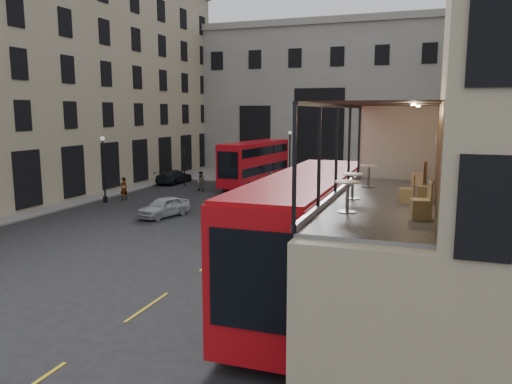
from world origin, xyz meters
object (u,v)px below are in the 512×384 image
(cafe_table_mid, at_px, (353,182))
(car_b, at_px, (262,193))
(cafe_chair_d, at_px, (419,178))
(cafe_chair_a, at_px, (421,208))
(car_c, at_px, (174,177))
(traffic_light_far, at_px, (184,162))
(pedestrian_a, at_px, (201,181))
(bus_near, at_px, (306,232))
(street_lamp_a, at_px, (104,173))
(bus_far, at_px, (255,161))
(pedestrian_c, at_px, (340,171))
(traffic_light_near, at_px, (270,195))
(pedestrian_d, at_px, (360,180))
(cafe_chair_b, at_px, (425,192))
(cafe_chair_c, at_px, (407,195))
(pedestrian_b, at_px, (267,170))
(cafe_table_near, at_px, (348,192))
(cyclist, at_px, (239,216))
(street_lamp_b, at_px, (290,160))
(cafe_table_far, at_px, (369,173))
(pedestrian_e, at_px, (124,189))
(car_a, at_px, (164,207))
(bicycle, at_px, (303,207))

(cafe_table_mid, bearing_deg, car_b, 115.08)
(cafe_table_mid, bearing_deg, cafe_chair_d, 62.84)
(cafe_chair_a, bearing_deg, car_c, 127.62)
(traffic_light_far, xyz_separation_m, pedestrian_a, (2.86, -2.20, -1.51))
(bus_near, relative_size, car_b, 3.18)
(street_lamp_a, relative_size, cafe_table_mid, 6.70)
(bus_far, height_order, pedestrian_c, bus_far)
(traffic_light_near, bearing_deg, traffic_light_far, 131.19)
(pedestrian_d, height_order, cafe_table_mid, cafe_table_mid)
(pedestrian_c, distance_m, cafe_chair_a, 42.59)
(pedestrian_d, xyz_separation_m, cafe_chair_b, (6.29, -32.31, 4.05))
(cafe_chair_c, bearing_deg, cafe_chair_a, -78.69)
(cafe_chair_c, bearing_deg, pedestrian_b, 113.95)
(traffic_light_near, xyz_separation_m, cafe_chair_a, (8.62, -14.50, 2.46))
(traffic_light_near, distance_m, cafe_table_mid, 14.04)
(pedestrian_a, height_order, cafe_chair_a, cafe_chair_a)
(street_lamp_a, distance_m, cafe_chair_a, 32.14)
(car_c, xyz_separation_m, pedestrian_a, (4.86, -3.66, 0.21))
(pedestrian_c, relative_size, cafe_table_near, 1.87)
(street_lamp_a, bearing_deg, bus_near, -37.23)
(car_c, xyz_separation_m, cafe_table_mid, (22.55, -29.58, 4.42))
(traffic_light_near, xyz_separation_m, cafe_table_near, (6.74, -14.28, 2.74))
(cyclist, height_order, cafe_chair_c, cafe_chair_c)
(cafe_chair_b, relative_size, cafe_chair_c, 1.00)
(pedestrian_b, height_order, cafe_table_mid, cafe_table_mid)
(street_lamp_b, xyz_separation_m, cyclist, (2.56, -20.86, -1.61))
(pedestrian_a, relative_size, pedestrian_b, 1.16)
(cafe_table_near, bearing_deg, street_lamp_a, 138.28)
(traffic_light_near, height_order, cafe_table_mid, cafe_table_mid)
(pedestrian_a, relative_size, pedestrian_d, 1.14)
(cafe_chair_a, bearing_deg, pedestrian_d, 100.07)
(street_lamp_a, relative_size, cyclist, 3.41)
(traffic_light_far, xyz_separation_m, street_lamp_a, (-2.00, -10.00, -0.03))
(car_c, distance_m, cafe_table_near, 39.30)
(cyclist, relative_size, cafe_table_far, 1.97)
(cafe_table_near, height_order, cafe_chair_b, cafe_table_near)
(car_c, bearing_deg, pedestrian_e, 97.00)
(car_b, bearing_deg, car_a, -108.23)
(pedestrian_d, bearing_deg, cafe_chair_c, 165.47)
(bicycle, bearing_deg, cafe_table_mid, -160.75)
(bus_far, bearing_deg, pedestrian_c, 49.79)
(bicycle, bearing_deg, street_lamp_a, 94.86)
(car_c, relative_size, pedestrian_c, 3.06)
(pedestrian_b, distance_m, cafe_chair_b, 40.88)
(pedestrian_b, xyz_separation_m, cafe_table_near, (15.25, -39.56, 4.38))
(bus_near, xyz_separation_m, car_b, (-8.80, 20.65, -2.13))
(bus_far, height_order, cyclist, bus_far)
(traffic_light_near, bearing_deg, cafe_chair_d, -45.23)
(bus_near, bearing_deg, bus_far, 113.21)
(bus_near, bearing_deg, cafe_chair_d, 15.63)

